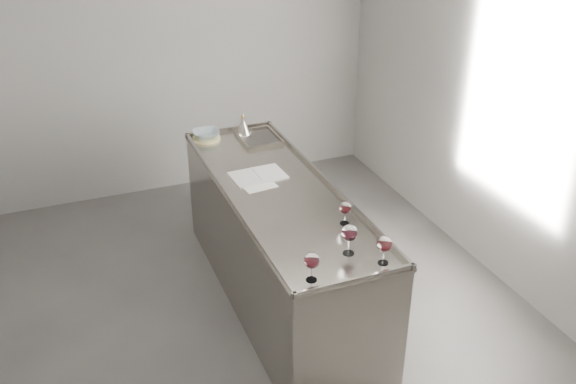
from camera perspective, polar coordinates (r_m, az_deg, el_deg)
name	(u,v)px	position (r m, az deg, el deg)	size (l,w,h in m)	color
room_shell	(219,158)	(3.93, -6.13, 3.00)	(4.54, 5.04, 2.84)	#4B4947
counter	(279,246)	(4.77, -0.80, -4.82)	(0.77, 2.42, 0.97)	gray
wine_glass_left	(312,261)	(3.53, 2.12, -6.16)	(0.09, 0.09, 0.18)	white
wine_glass_middle	(349,234)	(3.77, 5.48, -3.69)	(0.10, 0.10, 0.19)	white
wine_glass_right	(384,244)	(3.71, 8.57, -4.63)	(0.09, 0.09, 0.18)	white
wine_glass_small	(345,209)	(4.09, 5.12, -1.48)	(0.08, 0.08, 0.15)	white
notebook	(258,175)	(4.73, -2.68, 1.49)	(0.40, 0.29, 0.02)	white
loose_paper_top	(254,181)	(4.66, -3.04, 0.99)	(0.23, 0.33, 0.00)	silver
trivet	(206,138)	(5.40, -7.26, 4.77)	(0.23, 0.23, 0.02)	beige
ceramic_bowl	(206,134)	(5.39, -7.28, 5.13)	(0.22, 0.22, 0.05)	#98ABB1
wine_funnel	(243,127)	(5.46, -4.00, 5.77)	(0.13, 0.13, 0.20)	#B2A99F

